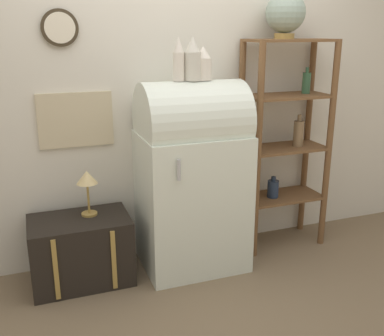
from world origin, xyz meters
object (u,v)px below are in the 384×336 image
vase_center (192,60)px  vase_right (203,64)px  refrigerator (192,175)px  vase_left (179,61)px  suitcase_trunk (81,250)px  desk_lamp (87,181)px  globe (286,13)px

vase_center → vase_right: bearing=8.9°
refrigerator → vase_right: (0.08, 0.00, 0.78)m
vase_center → vase_right: (0.08, 0.01, -0.03)m
refrigerator → vase_left: 0.81m
suitcase_trunk → desk_lamp: (0.08, 0.05, 0.48)m
suitcase_trunk → vase_center: bearing=-2.9°
suitcase_trunk → desk_lamp: bearing=31.7°
vase_center → suitcase_trunk: bearing=177.1°
suitcase_trunk → globe: globe is taller
suitcase_trunk → globe: 2.24m
refrigerator → vase_center: 0.81m
vase_left → vase_center: 0.10m
suitcase_trunk → globe: (1.58, 0.08, 1.59)m
refrigerator → globe: size_ratio=4.19×
suitcase_trunk → vase_center: 1.52m
vase_right → desk_lamp: bearing=174.6°
vase_center → desk_lamp: vase_center is taller
refrigerator → desk_lamp: (-0.74, 0.08, 0.01)m
vase_right → globe: bearing=8.8°
vase_left → vase_right: 0.18m
refrigerator → vase_left: vase_left is taller
suitcase_trunk → desk_lamp: 0.49m
suitcase_trunk → vase_left: vase_left is taller
refrigerator → suitcase_trunk: (-0.82, 0.03, -0.47)m
vase_right → suitcase_trunk: bearing=178.2°
vase_center → vase_right: 0.09m
refrigerator → vase_right: bearing=2.1°
refrigerator → vase_center: vase_center is taller
vase_left → desk_lamp: 1.02m
vase_center → desk_lamp: (-0.73, 0.09, -0.80)m
vase_center → desk_lamp: 1.09m
globe → vase_left: (-0.86, -0.11, -0.31)m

